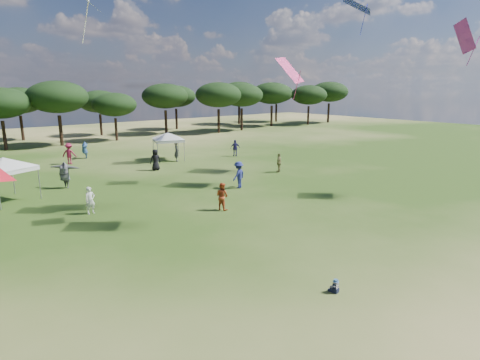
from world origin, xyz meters
name	(u,v)px	position (x,y,z in m)	size (l,w,h in m)	color
ground	(382,309)	(0.00, 0.00, 0.00)	(140.00, 140.00, 0.00)	#304C16
tree_line	(42,99)	(2.39, 47.41, 5.42)	(108.78, 17.63, 7.77)	black
tent_left	(3,160)	(-6.60, 21.46, 2.62)	(5.16, 5.16, 3.04)	gray
tent_right	(168,134)	(8.24, 27.68, 2.50)	(5.11, 5.11, 2.93)	gray
toddler	(335,286)	(-0.27, 1.64, 0.21)	(0.34, 0.37, 0.48)	black
festival_crowd	(90,170)	(-0.77, 23.56, 0.88)	(29.91, 23.48, 1.92)	#333539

